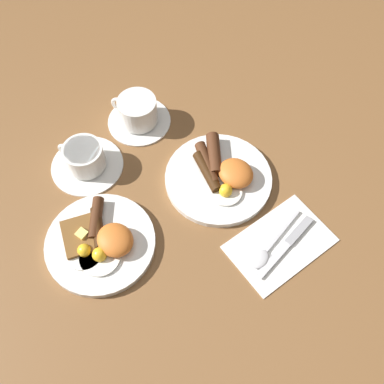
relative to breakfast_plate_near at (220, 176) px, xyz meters
name	(u,v)px	position (x,y,z in m)	size (l,w,h in m)	color
ground_plane	(218,180)	(0.00, 0.00, -0.02)	(3.00, 3.00, 0.00)	brown
breakfast_plate_near	(220,176)	(0.00, 0.00, 0.00)	(0.23, 0.23, 0.05)	white
breakfast_plate_far	(100,242)	(0.05, 0.29, 0.00)	(0.22, 0.22, 0.05)	white
teacup_near	(138,113)	(0.25, 0.03, 0.02)	(0.15, 0.15, 0.07)	white
teacup_far	(85,159)	(0.23, 0.19, 0.01)	(0.16, 0.16, 0.07)	white
napkin	(280,243)	(-0.19, 0.02, -0.01)	(0.13, 0.21, 0.01)	white
knife	(288,243)	(-0.21, 0.01, -0.01)	(0.03, 0.17, 0.01)	silver
spoon	(264,253)	(-0.19, 0.06, -0.01)	(0.04, 0.17, 0.01)	silver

